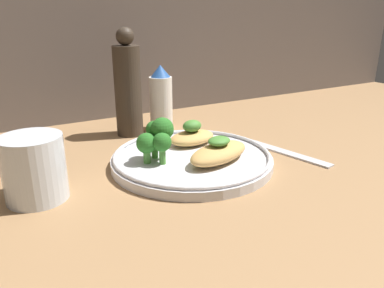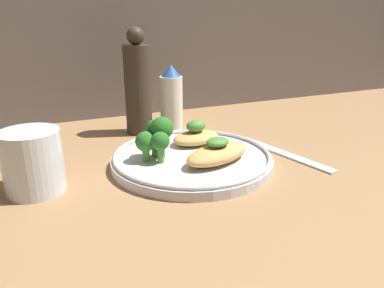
{
  "view_description": "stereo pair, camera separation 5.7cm",
  "coord_description": "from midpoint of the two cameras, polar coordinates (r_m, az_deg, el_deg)",
  "views": [
    {
      "loc": [
        -26.62,
        -46.85,
        22.48
      ],
      "look_at": [
        0.0,
        0.0,
        3.4
      ],
      "focal_mm": 35.0,
      "sensor_mm": 36.0,
      "label": 1
    },
    {
      "loc": [
        -21.51,
        -49.4,
        22.48
      ],
      "look_at": [
        0.0,
        0.0,
        3.4
      ],
      "focal_mm": 35.0,
      "sensor_mm": 36.0,
      "label": 2
    }
  ],
  "objects": [
    {
      "name": "ground_plane",
      "position": [
        0.59,
        -2.8,
        -3.65
      ],
      "size": [
        180.0,
        180.0,
        1.0
      ],
      "primitive_type": "cube",
      "color": "#936D47"
    },
    {
      "name": "plate",
      "position": [
        0.58,
        -2.82,
        -2.3
      ],
      "size": [
        24.89,
        24.89,
        2.0
      ],
      "color": "silver",
      "rests_on": "ground_plane"
    },
    {
      "name": "grilled_meat_front",
      "position": [
        0.55,
        1.18,
        -1.28
      ],
      "size": [
        12.48,
        8.74,
        3.79
      ],
      "color": "tan",
      "rests_on": "plate"
    },
    {
      "name": "grilled_meat_middle",
      "position": [
        0.63,
        -2.58,
        1.22
      ],
      "size": [
        9.22,
        6.87,
        4.11
      ],
      "color": "tan",
      "rests_on": "plate"
    },
    {
      "name": "broccoli_bunch",
      "position": [
        0.55,
        -8.34,
        1.05
      ],
      "size": [
        5.92,
        5.42,
        6.5
      ],
      "color": "#4C8E38",
      "rests_on": "plate"
    },
    {
      "name": "sauce_bottle",
      "position": [
        0.75,
        -6.94,
        6.77
      ],
      "size": [
        4.48,
        4.48,
        12.89
      ],
      "color": "white",
      "rests_on": "ground_plane"
    },
    {
      "name": "pepper_grinder",
      "position": [
        0.72,
        -12.03,
        8.39
      ],
      "size": [
        5.02,
        5.02,
        20.01
      ],
      "color": "#382D23",
      "rests_on": "ground_plane"
    },
    {
      "name": "drinking_glass",
      "position": [
        0.51,
        -25.9,
        -3.43
      ],
      "size": [
        7.67,
        7.67,
        8.33
      ],
      "color": "silver",
      "rests_on": "ground_plane"
    },
    {
      "name": "fork",
      "position": [
        0.65,
        10.58,
        -0.86
      ],
      "size": [
        6.05,
        19.46,
        0.6
      ],
      "color": "silver",
      "rests_on": "ground_plane"
    }
  ]
}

